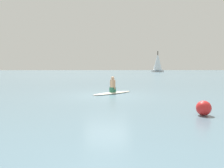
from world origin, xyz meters
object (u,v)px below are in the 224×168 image
object	(u,v)px
person_paddler	(113,85)
buoy_marker	(204,108)
surfboard	(113,93)
sailboat_distant	(158,62)

from	to	relation	value
person_paddler	buoy_marker	xyz separation A→B (m)	(6.79, 2.59, -0.28)
surfboard	buoy_marker	xyz separation A→B (m)	(6.79, 2.59, 0.21)
sailboat_distant	buoy_marker	size ratio (longest dim) A/B	18.38
surfboard	person_paddler	size ratio (longest dim) A/B	3.25
surfboard	person_paddler	bearing A→B (deg)	47.43
surfboard	sailboat_distant	bearing A→B (deg)	30.47
sailboat_distant	buoy_marker	bearing A→B (deg)	69.99
person_paddler	sailboat_distant	bearing A→B (deg)	30.47
person_paddler	sailboat_distant	size ratio (longest dim) A/B	0.11
surfboard	person_paddler	xyz separation A→B (m)	(-0.00, 0.00, 0.49)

